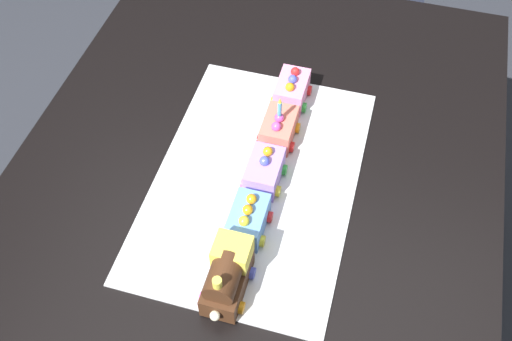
{
  "coord_description": "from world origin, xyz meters",
  "views": [
    {
      "loc": [
        -0.65,
        -0.2,
        1.69
      ],
      "look_at": [
        0.02,
        -0.01,
        0.77
      ],
      "focal_mm": 40.48,
      "sensor_mm": 36.0,
      "label": 1
    }
  ],
  "objects_px": {
    "cake_car_gondola_lavender": "(264,171)",
    "cake_car_tanker_bubblegum": "(292,90)",
    "cake_car_caboose_coral": "(279,129)",
    "birthday_candle": "(280,107)",
    "cake_car_hopper_sky_blue": "(248,219)",
    "cake_locomotive": "(227,275)",
    "dining_table": "(250,214)"
  },
  "relations": [
    {
      "from": "cake_car_gondola_lavender",
      "to": "cake_car_tanker_bubblegum",
      "type": "height_order",
      "value": "same"
    },
    {
      "from": "cake_car_tanker_bubblegum",
      "to": "cake_car_caboose_coral",
      "type": "bearing_deg",
      "value": 180.0
    },
    {
      "from": "cake_car_caboose_coral",
      "to": "birthday_candle",
      "type": "distance_m",
      "value": 0.07
    },
    {
      "from": "cake_car_gondola_lavender",
      "to": "cake_car_tanker_bubblegum",
      "type": "bearing_deg",
      "value": 0.0
    },
    {
      "from": "cake_car_hopper_sky_blue",
      "to": "cake_car_gondola_lavender",
      "type": "height_order",
      "value": "same"
    },
    {
      "from": "cake_car_gondola_lavender",
      "to": "birthday_candle",
      "type": "height_order",
      "value": "birthday_candle"
    },
    {
      "from": "cake_car_hopper_sky_blue",
      "to": "cake_car_tanker_bubblegum",
      "type": "distance_m",
      "value": 0.35
    },
    {
      "from": "cake_locomotive",
      "to": "cake_car_tanker_bubblegum",
      "type": "relative_size",
      "value": 1.4
    },
    {
      "from": "cake_car_caboose_coral",
      "to": "cake_car_tanker_bubblegum",
      "type": "xyz_separation_m",
      "value": [
        0.12,
        0.0,
        0.0
      ]
    },
    {
      "from": "cake_car_caboose_coral",
      "to": "birthday_candle",
      "type": "xyz_separation_m",
      "value": [
        -0.0,
        0.0,
        0.07
      ]
    },
    {
      "from": "dining_table",
      "to": "cake_car_tanker_bubblegum",
      "type": "relative_size",
      "value": 14.0
    },
    {
      "from": "dining_table",
      "to": "cake_car_caboose_coral",
      "type": "distance_m",
      "value": 0.2
    },
    {
      "from": "dining_table",
      "to": "cake_locomotive",
      "type": "relative_size",
      "value": 10.0
    },
    {
      "from": "cake_car_gondola_lavender",
      "to": "cake_car_caboose_coral",
      "type": "bearing_deg",
      "value": 0.0
    },
    {
      "from": "cake_car_hopper_sky_blue",
      "to": "cake_car_caboose_coral",
      "type": "xyz_separation_m",
      "value": [
        0.24,
        0.0,
        -0.0
      ]
    },
    {
      "from": "cake_car_gondola_lavender",
      "to": "cake_car_caboose_coral",
      "type": "distance_m",
      "value": 0.12
    },
    {
      "from": "dining_table",
      "to": "cake_car_hopper_sky_blue",
      "type": "xyz_separation_m",
      "value": [
        -0.1,
        -0.03,
        0.14
      ]
    },
    {
      "from": "cake_car_hopper_sky_blue",
      "to": "cake_car_gondola_lavender",
      "type": "relative_size",
      "value": 1.0
    },
    {
      "from": "cake_locomotive",
      "to": "cake_car_hopper_sky_blue",
      "type": "distance_m",
      "value": 0.13
    },
    {
      "from": "cake_locomotive",
      "to": "cake_car_gondola_lavender",
      "type": "bearing_deg",
      "value": -0.0
    },
    {
      "from": "cake_locomotive",
      "to": "cake_car_caboose_coral",
      "type": "height_order",
      "value": "cake_locomotive"
    },
    {
      "from": "birthday_candle",
      "to": "cake_car_caboose_coral",
      "type": "bearing_deg",
      "value": -0.0
    },
    {
      "from": "cake_car_hopper_sky_blue",
      "to": "cake_car_caboose_coral",
      "type": "relative_size",
      "value": 1.0
    },
    {
      "from": "cake_car_hopper_sky_blue",
      "to": "cake_car_tanker_bubblegum",
      "type": "xyz_separation_m",
      "value": [
        0.35,
        0.0,
        0.0
      ]
    },
    {
      "from": "cake_car_gondola_lavender",
      "to": "cake_car_caboose_coral",
      "type": "xyz_separation_m",
      "value": [
        0.12,
        0.0,
        0.0
      ]
    },
    {
      "from": "dining_table",
      "to": "cake_car_gondola_lavender",
      "type": "bearing_deg",
      "value": -51.81
    },
    {
      "from": "cake_car_gondola_lavender",
      "to": "birthday_candle",
      "type": "relative_size",
      "value": 2.06
    },
    {
      "from": "cake_car_caboose_coral",
      "to": "cake_car_tanker_bubblegum",
      "type": "relative_size",
      "value": 1.0
    },
    {
      "from": "dining_table",
      "to": "cake_car_hopper_sky_blue",
      "type": "bearing_deg",
      "value": -165.04
    },
    {
      "from": "cake_car_caboose_coral",
      "to": "birthday_candle",
      "type": "bearing_deg",
      "value": 180.0
    },
    {
      "from": "dining_table",
      "to": "cake_car_gondola_lavender",
      "type": "distance_m",
      "value": 0.14
    },
    {
      "from": "cake_car_hopper_sky_blue",
      "to": "cake_car_gondola_lavender",
      "type": "bearing_deg",
      "value": 0.0
    }
  ]
}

